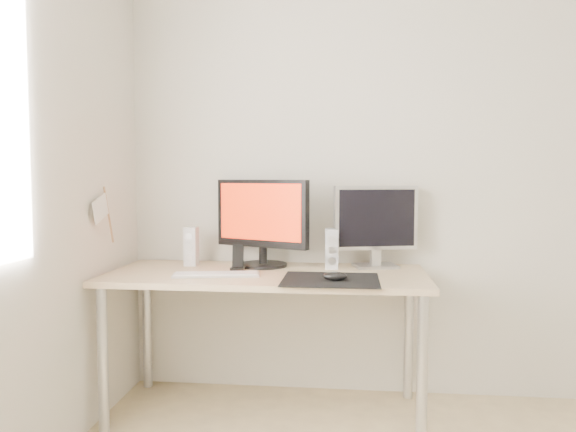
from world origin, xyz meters
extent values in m
plane|color=silver|center=(0.00, 1.75, 1.25)|extent=(3.50, 0.00, 3.50)
cube|color=black|center=(-0.60, 1.21, 0.73)|extent=(0.45, 0.40, 0.00)
ellipsoid|color=black|center=(-0.58, 1.18, 0.75)|extent=(0.11, 0.07, 0.04)
cube|color=#D1B587|center=(-0.93, 1.38, 0.71)|extent=(1.60, 0.70, 0.03)
cylinder|color=silver|center=(-1.67, 1.09, 0.35)|extent=(0.05, 0.05, 0.70)
cylinder|color=silver|center=(-0.19, 1.09, 0.35)|extent=(0.05, 0.05, 0.70)
cylinder|color=silver|center=(-1.67, 1.67, 0.35)|extent=(0.05, 0.05, 0.70)
cylinder|color=silver|center=(-0.19, 1.67, 0.35)|extent=(0.05, 0.05, 0.70)
cylinder|color=black|center=(-0.98, 1.57, 0.74)|extent=(0.34, 0.34, 0.02)
cylinder|color=black|center=(-0.98, 1.57, 0.81)|extent=(0.06, 0.06, 0.12)
cube|color=black|center=(-0.98, 1.56, 1.02)|extent=(0.52, 0.26, 0.36)
cube|color=#FF1E0D|center=(-0.99, 1.54, 1.03)|extent=(0.46, 0.20, 0.30)
cube|color=#B3B3B5|center=(-0.38, 1.60, 0.74)|extent=(0.25, 0.21, 0.01)
cube|color=#B6B6B9|center=(-0.38, 1.60, 0.80)|extent=(0.06, 0.05, 0.10)
cube|color=silver|center=(-0.38, 1.60, 0.99)|extent=(0.45, 0.15, 0.34)
cube|color=black|center=(-0.37, 1.58, 0.99)|extent=(0.40, 0.11, 0.30)
cube|color=white|center=(-1.37, 1.56, 0.83)|extent=(0.07, 0.08, 0.21)
cylinder|color=#BDBDBF|center=(-1.37, 1.51, 0.78)|extent=(0.04, 0.01, 0.04)
cylinder|color=#B5B5B8|center=(-1.37, 1.51, 0.83)|extent=(0.04, 0.01, 0.04)
cylinder|color=silver|center=(-1.37, 1.51, 0.89)|extent=(0.04, 0.01, 0.04)
cube|color=silver|center=(-0.61, 1.53, 0.83)|extent=(0.07, 0.08, 0.21)
cylinder|color=#BBBBBD|center=(-0.61, 1.49, 0.78)|extent=(0.04, 0.01, 0.04)
cylinder|color=silver|center=(-0.61, 1.49, 0.83)|extent=(0.04, 0.01, 0.04)
cylinder|color=silver|center=(-0.61, 1.49, 0.89)|extent=(0.04, 0.01, 0.04)
cube|color=silver|center=(-1.16, 1.25, 0.73)|extent=(0.43, 0.20, 0.01)
cube|color=white|center=(-1.16, 1.25, 0.74)|extent=(0.41, 0.18, 0.01)
cube|color=black|center=(-1.09, 1.43, 0.74)|extent=(0.07, 0.06, 0.02)
cube|color=black|center=(-1.09, 1.43, 0.80)|extent=(0.06, 0.03, 0.12)
cylinder|color=#A57F54|center=(-1.72, 1.30, 1.02)|extent=(0.01, 0.10, 0.29)
cube|color=white|center=(-1.72, 1.21, 1.06)|extent=(0.00, 0.19, 0.15)
camera|label=1|loc=(-0.51, -1.39, 1.21)|focal=35.00mm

